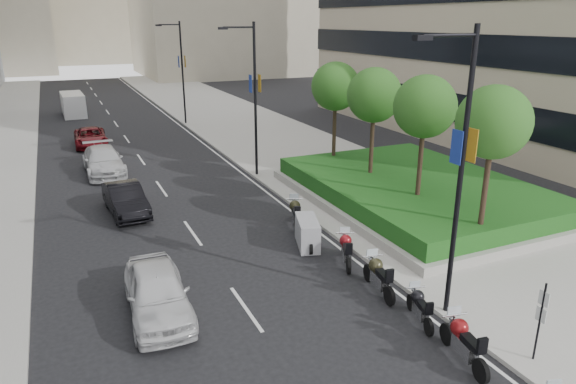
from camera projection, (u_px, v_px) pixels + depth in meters
ground at (347, 367)px, 14.14m from camera, size 160.00×160.00×0.00m
sidewalk_right at (258, 132)px, 43.53m from camera, size 10.00×100.00×0.15m
lane_edge at (196, 138)px, 41.48m from camera, size 0.12×100.00×0.01m
lane_centre at (130, 144)px, 39.44m from camera, size 0.12×100.00×0.01m
planter at (415, 197)px, 26.58m from camera, size 10.00×14.00×0.40m
hedge at (416, 186)px, 26.39m from camera, size 9.40×13.40×0.80m
tree_0 at (494, 123)px, 19.19m from camera, size 2.80×2.80×6.30m
tree_1 at (425, 107)px, 22.65m from camera, size 2.80×2.80×6.30m
tree_2 at (374, 96)px, 26.10m from camera, size 2.80×2.80×6.30m
tree_3 at (336, 87)px, 29.55m from camera, size 2.80×2.80×6.30m
lamp_post_0 at (458, 165)px, 15.01m from camera, size 2.34×0.45×9.00m
lamp_post_1 at (253, 93)px, 29.68m from camera, size 2.34×0.45×9.00m
lamp_post_2 at (181, 68)px, 45.22m from camera, size 2.34×0.45×9.00m
parking_sign at (540, 318)px, 13.83m from camera, size 0.06×0.32×2.50m
motorcycle_1 at (463, 342)px, 14.20m from camera, size 0.79×2.35×1.18m
motorcycle_2 at (420, 307)px, 16.12m from camera, size 0.78×1.94×0.99m
motorcycle_3 at (378, 276)px, 17.86m from camera, size 0.78×2.34×1.17m
motorcycle_4 at (346, 249)px, 19.98m from camera, size 1.07×2.10×1.11m
motorcycle_5 at (307, 233)px, 21.50m from camera, size 1.38×2.15×1.21m
motorcycle_6 at (295, 213)px, 23.59m from camera, size 1.01×2.29×1.18m
car_a at (157, 292)px, 16.44m from camera, size 2.13×4.78×1.60m
car_b at (126, 199)px, 25.13m from camera, size 1.87×4.58×1.48m
car_c at (103, 161)px, 31.76m from camera, size 2.31×5.54×1.60m
car_d at (90, 137)px, 38.66m from camera, size 2.38×4.96×1.36m
delivery_van at (73, 106)px, 50.87m from camera, size 2.15×5.26×2.18m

